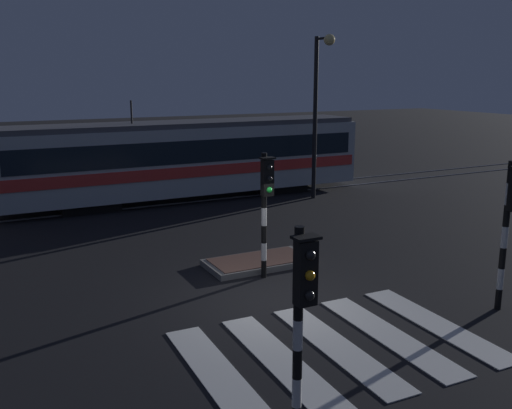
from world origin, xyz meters
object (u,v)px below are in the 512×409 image
traffic_light_median_centre (266,197)px  street_lamp_trackside_right (319,96)px  traffic_light_corner_near_right (510,214)px  tram (188,158)px  traffic_light_kerb_mid_left (302,303)px

traffic_light_median_centre → street_lamp_trackside_right: (6.45, 7.58, 2.14)m
traffic_light_corner_near_right → traffic_light_median_centre: traffic_light_corner_near_right is taller
traffic_light_corner_near_right → tram: tram is taller
street_lamp_trackside_right → tram: (-4.78, 2.53, -2.53)m
traffic_light_corner_near_right → street_lamp_trackside_right: 12.26m
street_lamp_trackside_right → traffic_light_corner_near_right: bearing=-103.2°
traffic_light_corner_near_right → tram: 14.45m
traffic_light_median_centre → street_lamp_trackside_right: street_lamp_trackside_right is taller
traffic_light_corner_near_right → traffic_light_median_centre: size_ratio=1.03×
traffic_light_kerb_mid_left → tram: size_ratio=0.20×
traffic_light_corner_near_right → traffic_light_median_centre: 5.59m
traffic_light_median_centre → tram: tram is taller
traffic_light_corner_near_right → street_lamp_trackside_right: bearing=76.8°
traffic_light_median_centre → street_lamp_trackside_right: size_ratio=0.48×
street_lamp_trackside_right → tram: street_lamp_trackside_right is taller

